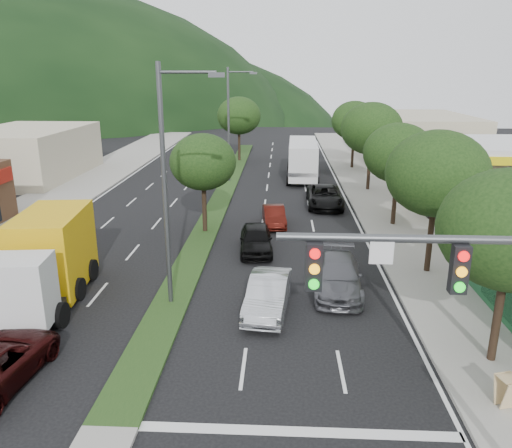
# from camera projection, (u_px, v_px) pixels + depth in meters

# --- Properties ---
(ground) EXTENTS (160.00, 160.00, 0.00)m
(ground) POSITION_uv_depth(u_px,v_px,m) (110.00, 430.00, 13.97)
(ground) COLOR black
(ground) RESTS_ON ground
(sidewalk_right) EXTENTS (5.00, 90.00, 0.15)m
(sidewalk_right) POSITION_uv_depth(u_px,v_px,m) (385.00, 205.00, 37.22)
(sidewalk_right) COLOR gray
(sidewalk_right) RESTS_ON ground
(sidewalk_left) EXTENTS (6.00, 90.00, 0.15)m
(sidewalk_left) POSITION_uv_depth(u_px,v_px,m) (51.00, 201.00, 38.45)
(sidewalk_left) COLOR gray
(sidewalk_left) RESTS_ON ground
(median) EXTENTS (1.60, 56.00, 0.12)m
(median) POSITION_uv_depth(u_px,v_px,m) (223.00, 194.00, 40.69)
(median) COLOR #1B3914
(median) RESTS_ON ground
(traffic_signal) EXTENTS (6.12, 0.40, 7.00)m
(traffic_signal) POSITION_uv_depth(u_px,v_px,m) (482.00, 313.00, 10.70)
(traffic_signal) COLOR #47494C
(traffic_signal) RESTS_ON ground
(gas_canopy) EXTENTS (12.20, 8.20, 5.25)m
(gas_canopy) POSITION_uv_depth(u_px,v_px,m) (500.00, 151.00, 32.70)
(gas_canopy) COLOR silver
(gas_canopy) RESTS_ON ground
(bldg_left_far) EXTENTS (9.00, 14.00, 4.60)m
(bldg_left_far) POSITION_uv_depth(u_px,v_px,m) (28.00, 153.00, 46.68)
(bldg_left_far) COLOR beige
(bldg_left_far) RESTS_ON ground
(bldg_right_far) EXTENTS (10.00, 16.00, 5.20)m
(bldg_right_far) POSITION_uv_depth(u_px,v_px,m) (417.00, 139.00, 54.28)
(bldg_right_far) COLOR beige
(bldg_right_far) RESTS_ON ground
(tree_r_a) EXTENTS (4.60, 4.60, 6.63)m
(tree_r_a) POSITION_uv_depth(u_px,v_px,m) (511.00, 230.00, 15.80)
(tree_r_a) COLOR black
(tree_r_a) RESTS_ON sidewalk_right
(tree_r_b) EXTENTS (4.80, 4.80, 6.94)m
(tree_r_b) POSITION_uv_depth(u_px,v_px,m) (437.00, 174.00, 23.37)
(tree_r_b) COLOR black
(tree_r_b) RESTS_ON sidewalk_right
(tree_r_c) EXTENTS (4.40, 4.40, 6.48)m
(tree_r_c) POSITION_uv_depth(u_px,v_px,m) (399.00, 153.00, 31.10)
(tree_r_c) COLOR black
(tree_r_c) RESTS_ON sidewalk_right
(tree_r_d) EXTENTS (5.00, 5.00, 7.17)m
(tree_r_d) POSITION_uv_depth(u_px,v_px,m) (372.00, 129.00, 40.52)
(tree_r_d) COLOR black
(tree_r_d) RESTS_ON sidewalk_right
(tree_r_e) EXTENTS (4.60, 4.60, 6.71)m
(tree_r_e) POSITION_uv_depth(u_px,v_px,m) (354.00, 121.00, 50.16)
(tree_r_e) COLOR black
(tree_r_e) RESTS_ON sidewalk_right
(tree_med_near) EXTENTS (4.00, 4.00, 6.02)m
(tree_med_near) POSITION_uv_depth(u_px,v_px,m) (203.00, 162.00, 29.86)
(tree_med_near) COLOR black
(tree_med_near) RESTS_ON median
(tree_med_far) EXTENTS (4.80, 4.80, 6.94)m
(tree_med_far) POSITION_uv_depth(u_px,v_px,m) (239.00, 116.00, 54.52)
(tree_med_far) COLOR black
(tree_med_far) RESTS_ON median
(streetlight_near) EXTENTS (2.60, 0.25, 10.00)m
(streetlight_near) POSITION_uv_depth(u_px,v_px,m) (169.00, 177.00, 19.96)
(streetlight_near) COLOR #47494C
(streetlight_near) RESTS_ON ground
(streetlight_mid) EXTENTS (2.60, 0.25, 10.00)m
(streetlight_mid) POSITION_uv_depth(u_px,v_px,m) (231.00, 120.00, 43.84)
(streetlight_mid) COLOR #47494C
(streetlight_mid) RESTS_ON ground
(sedan_silver) EXTENTS (2.07, 4.71, 1.50)m
(sedan_silver) POSITION_uv_depth(u_px,v_px,m) (268.00, 294.00, 20.75)
(sedan_silver) COLOR #B8BAC0
(sedan_silver) RESTS_ON ground
(car_queue_a) EXTENTS (2.07, 4.48, 1.49)m
(car_queue_a) POSITION_uv_depth(u_px,v_px,m) (256.00, 239.00, 27.60)
(car_queue_a) COLOR black
(car_queue_a) RESTS_ON ground
(car_queue_b) EXTENTS (2.44, 5.30, 1.50)m
(car_queue_b) POSITION_uv_depth(u_px,v_px,m) (338.00, 276.00, 22.63)
(car_queue_b) COLOR #55565B
(car_queue_b) RESTS_ON ground
(car_queue_c) EXTENTS (1.71, 3.96, 1.27)m
(car_queue_c) POSITION_uv_depth(u_px,v_px,m) (274.00, 216.00, 32.36)
(car_queue_c) COLOR #42100B
(car_queue_c) RESTS_ON ground
(car_queue_d) EXTENTS (2.57, 5.52, 1.53)m
(car_queue_d) POSITION_uv_depth(u_px,v_px,m) (325.00, 196.00, 36.92)
(car_queue_d) COLOR black
(car_queue_d) RESTS_ON ground
(box_truck) EXTENTS (3.52, 7.64, 3.65)m
(box_truck) POSITION_uv_depth(u_px,v_px,m) (48.00, 261.00, 21.71)
(box_truck) COLOR silver
(box_truck) RESTS_ON ground
(motorhome) EXTENTS (3.05, 9.07, 3.45)m
(motorhome) POSITION_uv_depth(u_px,v_px,m) (303.00, 159.00, 46.38)
(motorhome) COLOR silver
(motorhome) RESTS_ON ground
(a_frame_sign) EXTENTS (0.73, 0.79, 1.30)m
(a_frame_sign) POSITION_uv_depth(u_px,v_px,m) (508.00, 389.00, 14.58)
(a_frame_sign) COLOR tan
(a_frame_sign) RESTS_ON sidewalk_right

